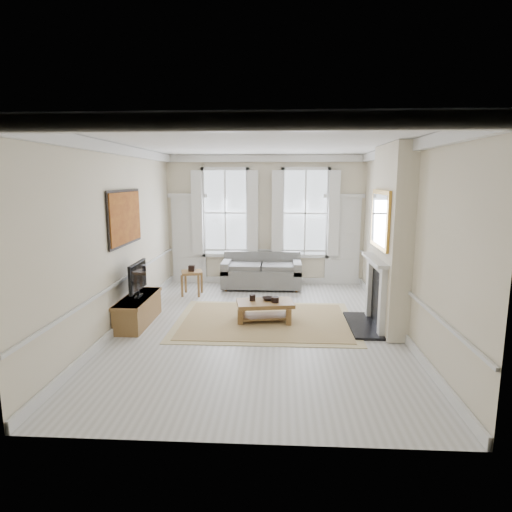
# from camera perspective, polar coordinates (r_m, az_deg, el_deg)

# --- Properties ---
(floor) EXTENTS (7.20, 7.20, 0.00)m
(floor) POSITION_cam_1_polar(r_m,az_deg,el_deg) (8.19, 0.29, -9.58)
(floor) COLOR #B7B5AD
(floor) RESTS_ON ground
(ceiling) EXTENTS (7.20, 7.20, 0.00)m
(ceiling) POSITION_cam_1_polar(r_m,az_deg,el_deg) (7.74, 0.32, 14.86)
(ceiling) COLOR white
(ceiling) RESTS_ON back_wall
(back_wall) EXTENTS (5.20, 0.00, 5.20)m
(back_wall) POSITION_cam_1_polar(r_m,az_deg,el_deg) (11.36, 1.23, 4.77)
(back_wall) COLOR beige
(back_wall) RESTS_ON floor
(left_wall) EXTENTS (0.00, 7.20, 7.20)m
(left_wall) POSITION_cam_1_polar(r_m,az_deg,el_deg) (8.33, -17.88, 2.31)
(left_wall) COLOR beige
(left_wall) RESTS_ON floor
(right_wall) EXTENTS (0.00, 7.20, 7.20)m
(right_wall) POSITION_cam_1_polar(r_m,az_deg,el_deg) (8.08, 19.06, 2.02)
(right_wall) COLOR beige
(right_wall) RESTS_ON floor
(window_left) EXTENTS (1.26, 0.20, 2.20)m
(window_left) POSITION_cam_1_polar(r_m,az_deg,el_deg) (11.38, -4.10, 5.77)
(window_left) COLOR #B2BCC6
(window_left) RESTS_ON back_wall
(window_right) EXTENTS (1.26, 0.20, 2.20)m
(window_right) POSITION_cam_1_polar(r_m,az_deg,el_deg) (11.30, 6.57, 5.70)
(window_right) COLOR #B2BCC6
(window_right) RESTS_ON back_wall
(door_left) EXTENTS (0.90, 0.08, 2.30)m
(door_left) POSITION_cam_1_polar(r_m,az_deg,el_deg) (11.63, -8.94, 2.05)
(door_left) COLOR silver
(door_left) RESTS_ON floor
(door_right) EXTENTS (0.90, 0.08, 2.30)m
(door_right) POSITION_cam_1_polar(r_m,az_deg,el_deg) (11.50, 11.48, 1.88)
(door_right) COLOR silver
(door_right) RESTS_ON floor
(painting) EXTENTS (0.05, 1.66, 1.06)m
(painting) POSITION_cam_1_polar(r_m,az_deg,el_deg) (8.56, -17.04, 4.92)
(painting) COLOR #B4661E
(painting) RESTS_ON left_wall
(chimney_breast) EXTENTS (0.35, 1.70, 3.38)m
(chimney_breast) POSITION_cam_1_polar(r_m,az_deg,el_deg) (8.23, 17.51, 2.24)
(chimney_breast) COLOR beige
(chimney_breast) RESTS_ON floor
(hearth) EXTENTS (0.55, 1.50, 0.05)m
(hearth) POSITION_cam_1_polar(r_m,az_deg,el_deg) (8.52, 14.10, -8.93)
(hearth) COLOR black
(hearth) RESTS_ON floor
(fireplace) EXTENTS (0.21, 1.45, 1.33)m
(fireplace) POSITION_cam_1_polar(r_m,az_deg,el_deg) (8.36, 15.65, -4.31)
(fireplace) COLOR silver
(fireplace) RESTS_ON floor
(mirror) EXTENTS (0.06, 1.26, 1.06)m
(mirror) POSITION_cam_1_polar(r_m,az_deg,el_deg) (8.14, 16.17, 4.71)
(mirror) COLOR #BF8C34
(mirror) RESTS_ON chimney_breast
(sofa) EXTENTS (2.02, 0.98, 0.90)m
(sofa) POSITION_cam_1_polar(r_m,az_deg,el_deg) (11.08, 0.77, -2.32)
(sofa) COLOR #5A5A58
(sofa) RESTS_ON floor
(side_table) EXTENTS (0.59, 0.59, 0.59)m
(side_table) POSITION_cam_1_polar(r_m,az_deg,el_deg) (10.46, -8.55, -2.60)
(side_table) COLOR brown
(side_table) RESTS_ON floor
(rug) EXTENTS (3.50, 2.60, 0.02)m
(rug) POSITION_cam_1_polar(r_m,az_deg,el_deg) (8.55, 1.20, -8.63)
(rug) COLOR tan
(rug) RESTS_ON floor
(coffee_table) EXTENTS (1.18, 0.81, 0.41)m
(coffee_table) POSITION_cam_1_polar(r_m,az_deg,el_deg) (8.45, 1.21, -6.60)
(coffee_table) COLOR brown
(coffee_table) RESTS_ON rug
(ceramic_pot_a) EXTENTS (0.12, 0.12, 0.12)m
(ceramic_pot_a) POSITION_cam_1_polar(r_m,az_deg,el_deg) (8.47, -0.47, -5.57)
(ceramic_pot_a) COLOR black
(ceramic_pot_a) RESTS_ON coffee_table
(ceramic_pot_b) EXTENTS (0.15, 0.15, 0.11)m
(ceramic_pot_b) POSITION_cam_1_polar(r_m,az_deg,el_deg) (8.36, 2.58, -5.84)
(ceramic_pot_b) COLOR black
(ceramic_pot_b) RESTS_ON coffee_table
(bowl) EXTENTS (0.28, 0.28, 0.06)m
(bowl) POSITION_cam_1_polar(r_m,az_deg,el_deg) (8.52, 1.57, -5.72)
(bowl) COLOR black
(bowl) RESTS_ON coffee_table
(tv_stand) EXTENTS (0.48, 1.50, 0.54)m
(tv_stand) POSITION_cam_1_polar(r_m,az_deg,el_deg) (8.66, -15.43, -6.98)
(tv_stand) COLOR brown
(tv_stand) RESTS_ON floor
(tv) EXTENTS (0.08, 0.90, 0.68)m
(tv) POSITION_cam_1_polar(r_m,az_deg,el_deg) (8.49, -15.49, -2.70)
(tv) COLOR black
(tv) RESTS_ON tv_stand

